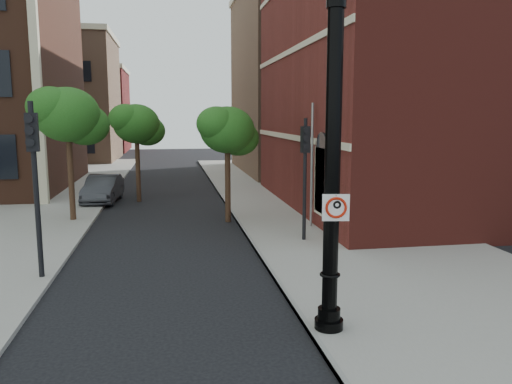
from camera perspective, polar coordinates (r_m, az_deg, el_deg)
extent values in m
plane|color=black|center=(10.29, -4.89, -17.33)|extent=(120.00, 120.00, 0.00)
cube|color=gray|center=(20.85, 9.28, -3.72)|extent=(8.00, 60.00, 0.12)
cube|color=gray|center=(28.78, -26.40, -1.09)|extent=(10.00, 50.00, 0.12)
cube|color=gray|center=(19.92, -1.54, -4.16)|extent=(0.10, 60.00, 0.14)
cube|color=maroon|center=(28.67, 26.40, 10.81)|extent=(22.00, 16.00, 12.00)
cube|color=black|center=(19.26, 7.47, 1.15)|extent=(0.08, 1.40, 2.40)
cube|color=beige|center=(23.93, 3.99, 6.28)|extent=(0.06, 16.00, 0.25)
cube|color=beige|center=(24.10, 4.09, 15.83)|extent=(0.06, 16.00, 0.25)
cube|color=beige|center=(27.06, -23.86, 13.28)|extent=(0.40, 0.40, 14.00)
cube|color=#8D664D|center=(54.41, -22.14, 9.67)|extent=(12.00, 12.00, 12.00)
cube|color=maroon|center=(68.15, -19.62, 8.64)|extent=(12.00, 12.00, 10.00)
cube|color=#8D664D|center=(42.72, 13.52, 11.83)|extent=(22.00, 14.00, 14.00)
cylinder|color=black|center=(10.89, 8.31, -14.94)|extent=(0.60, 0.60, 0.32)
cylinder|color=black|center=(10.78, 8.34, -13.64)|extent=(0.47, 0.47, 0.27)
cylinder|color=black|center=(10.04, 8.72, 2.37)|extent=(0.32, 0.32, 6.20)
torus|color=black|center=(10.49, 8.44, -9.31)|extent=(0.43, 0.43, 0.06)
cylinder|color=black|center=(10.20, 9.16, 20.46)|extent=(0.38, 0.38, 0.16)
cube|color=white|center=(9.98, 9.11, -1.77)|extent=(0.54, 0.11, 0.54)
cube|color=black|center=(9.94, 9.14, -0.37)|extent=(0.54, 0.10, 0.05)
cube|color=black|center=(10.03, 9.08, -3.17)|extent=(0.54, 0.10, 0.05)
cube|color=black|center=(9.95, 7.70, -1.78)|extent=(0.05, 0.01, 0.54)
cube|color=black|center=(10.03, 10.51, -1.77)|extent=(0.05, 0.01, 0.54)
torus|color=#B31907|center=(9.98, 9.11, -1.77)|extent=(0.44, 0.13, 0.43)
cube|color=#B31907|center=(9.98, 9.11, -1.77)|extent=(0.30, 0.06, 0.31)
cube|color=black|center=(9.98, 8.83, -1.78)|extent=(0.05, 0.01, 0.25)
torus|color=black|center=(9.98, 9.25, -1.44)|extent=(0.17, 0.08, 0.17)
cylinder|color=black|center=(9.94, 9.14, -0.39)|extent=(0.03, 0.02, 0.03)
imported|color=#2F2F34|center=(27.37, -17.08, 0.37)|extent=(1.81, 4.44, 1.43)
cylinder|color=black|center=(14.65, -23.81, -0.13)|extent=(0.14, 0.14, 4.90)
cube|color=black|center=(14.51, -24.21, 6.25)|extent=(0.33, 0.32, 1.02)
sphere|color=#E50505|center=(14.35, -24.52, 7.64)|extent=(0.18, 0.18, 0.18)
sphere|color=#FF8C00|center=(14.36, -24.45, 6.42)|extent=(0.18, 0.18, 0.18)
sphere|color=#00E519|center=(14.37, -24.37, 5.20)|extent=(0.18, 0.18, 0.18)
cylinder|color=black|center=(17.65, 5.59, 1.20)|extent=(0.13, 0.13, 4.43)
cube|color=black|center=(17.52, 5.66, 5.99)|extent=(0.31, 0.29, 0.92)
sphere|color=#E50505|center=(17.36, 5.74, 7.03)|extent=(0.17, 0.17, 0.17)
sphere|color=#FF8C00|center=(17.37, 5.73, 6.12)|extent=(0.17, 0.17, 0.17)
sphere|color=#00E519|center=(17.39, 5.72, 5.20)|extent=(0.17, 0.17, 0.17)
cylinder|color=#999999|center=(19.89, 6.40, 2.87)|extent=(0.10, 0.10, 5.01)
cylinder|color=#352415|center=(22.44, -20.41, 2.07)|extent=(0.24, 0.24, 4.25)
ellipsoid|color=#1C4A13|center=(22.31, -20.75, 8.27)|extent=(2.67, 2.67, 2.27)
ellipsoid|color=#1C4A13|center=(22.69, -18.94, 7.28)|extent=(2.06, 2.06, 1.75)
ellipsoid|color=#1C4A13|center=(22.07, -22.38, 8.97)|extent=(1.94, 1.94, 1.65)
cylinder|color=#352415|center=(26.93, -13.36, 2.94)|extent=(0.24, 0.24, 3.82)
ellipsoid|color=#1C4A13|center=(26.81, -13.52, 7.59)|extent=(2.40, 2.40, 2.04)
ellipsoid|color=#1C4A13|center=(27.23, -12.28, 6.84)|extent=(1.85, 1.85, 1.58)
ellipsoid|color=#1C4A13|center=(26.51, -14.65, 8.12)|extent=(1.74, 1.74, 1.48)
cylinder|color=#352415|center=(21.19, -3.25, 1.44)|extent=(0.24, 0.24, 3.66)
ellipsoid|color=#1C4A13|center=(21.02, -3.30, 7.10)|extent=(2.30, 2.30, 1.96)
ellipsoid|color=#1C4A13|center=(21.52, -2.03, 6.17)|extent=(1.78, 1.78, 1.51)
ellipsoid|color=#1C4A13|center=(20.66, -4.51, 7.78)|extent=(1.67, 1.67, 1.42)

